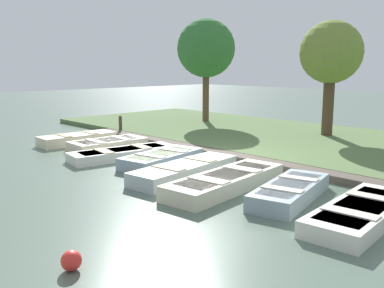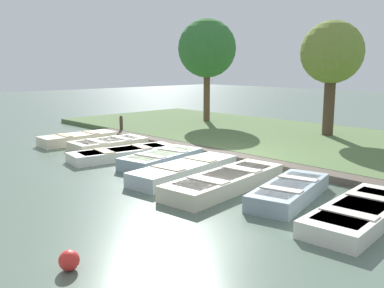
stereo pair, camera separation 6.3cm
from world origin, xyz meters
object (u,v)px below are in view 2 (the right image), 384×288
Objects in this scene: rowboat_3 at (162,159)px; park_tree_left at (332,54)px; rowboat_4 at (185,170)px; rowboat_1 at (108,144)px; rowboat_0 at (78,139)px; rowboat_5 at (225,181)px; rowboat_2 at (123,153)px; buoy at (69,260)px; rowboat_7 at (361,213)px; mooring_post_near at (121,125)px; rowboat_6 at (290,191)px; park_tree_far_left at (207,49)px.

park_tree_left is (-7.52, 1.14, 3.14)m from rowboat_3.
rowboat_1 is at bearing -105.79° from rowboat_4.
park_tree_left reaches higher than rowboat_0.
rowboat_4 reaches higher than rowboat_5.
rowboat_2 reaches higher than buoy.
rowboat_4 is 1.48m from rowboat_5.
rowboat_4 is at bearing 88.19° from rowboat_0.
mooring_post_near reaches higher than rowboat_7.
rowboat_4 is 0.76× the size of park_tree_left.
buoy is (5.14, 9.11, -0.04)m from rowboat_0.
rowboat_3 is at bearing -104.64° from rowboat_6.
rowboat_4 is 0.68× the size of park_tree_far_left.
park_tree_far_left is at bearing -140.52° from rowboat_6.
rowboat_6 reaches higher than rowboat_7.
park_tree_left reaches higher than rowboat_4.
mooring_post_near is at bearing -5.31° from park_tree_far_left.
rowboat_2 is at bearing 25.96° from park_tree_far_left.
rowboat_6 is 5.11m from buoy.
rowboat_3 is at bearing -97.07° from rowboat_7.
rowboat_5 is 1.57m from rowboat_6.
rowboat_2 is at bearing 74.71° from rowboat_1.
rowboat_0 is 4.93m from rowboat_3.
rowboat_3 is at bearing 92.18° from rowboat_0.
rowboat_6 is at bearing 53.21° from park_tree_far_left.
rowboat_0 is at bearing -99.67° from rowboat_5.
buoy is 13.43m from park_tree_left.
buoy is (4.73, 2.71, -0.04)m from rowboat_4.
park_tree_far_left is (-7.67, -8.19, 3.50)m from rowboat_5.
rowboat_7 is at bearing 158.27° from buoy.
rowboat_0 is 0.62× the size of park_tree_left.
mooring_post_near reaches higher than rowboat_6.
rowboat_0 is at bearing 16.81° from mooring_post_near.
rowboat_1 is at bearing -126.02° from buoy.
rowboat_5 is (0.22, 4.56, 0.03)m from rowboat_2.
rowboat_0 is at bearing -76.27° from rowboat_1.
buoy is 15.94m from park_tree_far_left.
park_tree_left is at bearing -152.02° from rowboat_7.
rowboat_1 is at bearing -99.14° from rowboat_2.
rowboat_2 is 0.76× the size of park_tree_left.
rowboat_1 is 9.29m from buoy.
park_tree_left reaches higher than rowboat_7.
rowboat_7 is 0.64× the size of park_tree_far_left.
rowboat_0 reaches higher than rowboat_7.
rowboat_0 reaches higher than rowboat_5.
rowboat_0 is at bearing -100.82° from rowboat_4.
rowboat_2 is 4.37× the size of mooring_post_near.
rowboat_0 reaches higher than buoy.
rowboat_2 is 3.09m from rowboat_4.
rowboat_5 reaches higher than rowboat_7.
rowboat_7 is (0.52, 9.48, -0.00)m from rowboat_1.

